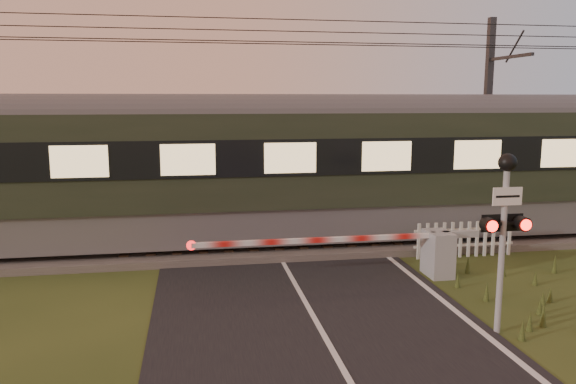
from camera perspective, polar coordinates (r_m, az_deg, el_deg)
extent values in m
plane|color=#2A3916|center=(9.64, 4.22, -15.34)|extent=(160.00, 160.00, 0.00)
cube|color=black|center=(9.64, 4.22, -15.28)|extent=(6.00, 140.00, 0.02)
cube|color=#47423D|center=(15.66, -1.48, -5.30)|extent=(140.00, 3.40, 0.24)
cube|color=slate|center=(14.92, -1.09, -5.25)|extent=(140.00, 0.08, 0.14)
cube|color=slate|center=(16.30, -1.85, -3.99)|extent=(140.00, 0.08, 0.14)
cube|color=#2D2116|center=(15.63, -1.49, -4.84)|extent=(0.24, 2.20, 0.06)
cylinder|color=black|center=(14.92, -1.41, 15.04)|extent=(120.00, 0.02, 0.02)
cylinder|color=black|center=(15.52, -1.73, 14.82)|extent=(120.00, 0.02, 0.02)
cylinder|color=black|center=(15.29, -1.58, 17.16)|extent=(120.00, 0.02, 0.02)
cylinder|color=black|center=(15.25, -1.58, 16.05)|extent=(120.00, 0.02, 0.02)
cube|color=slate|center=(15.52, -0.68, -2.59)|extent=(19.33, 2.56, 0.96)
cube|color=black|center=(15.26, -0.69, 3.58)|extent=(20.14, 2.78, 2.40)
cylinder|color=#4C4C4F|center=(15.19, -0.70, 8.09)|extent=(20.14, 0.97, 0.97)
cube|color=#FFD893|center=(13.84, 0.24, 3.49)|extent=(17.32, 0.04, 0.75)
cube|color=gray|center=(13.45, 14.99, -6.07)|extent=(0.52, 0.80, 1.04)
cylinder|color=gray|center=(13.40, 14.44, -6.11)|extent=(0.11, 0.11, 1.04)
cube|color=gray|center=(13.57, 17.07, -4.10)|extent=(0.85, 0.15, 0.15)
cube|color=red|center=(12.44, 2.92, -4.90)|extent=(5.46, 0.10, 0.10)
cylinder|color=red|center=(12.16, -9.80, -5.37)|extent=(0.21, 0.04, 0.21)
cylinder|color=gray|center=(10.32, 20.89, -5.84)|extent=(0.10, 0.10, 2.86)
cube|color=white|center=(10.06, 21.39, -0.41)|extent=(0.52, 0.03, 0.30)
sphere|color=black|center=(10.04, 21.41, 2.81)|extent=(0.30, 0.30, 0.30)
cube|color=black|center=(10.20, 21.06, -2.99)|extent=(0.71, 0.06, 0.06)
cylinder|color=#FF140C|center=(9.90, 20.07, -3.30)|extent=(0.19, 0.02, 0.19)
cylinder|color=#FF140C|center=(10.21, 23.05, -3.11)|extent=(0.19, 0.02, 0.19)
cube|color=black|center=(10.24, 20.92, -2.94)|extent=(0.76, 0.02, 0.30)
cube|color=silver|center=(15.26, 17.43, -5.16)|extent=(2.73, 0.04, 0.06)
cube|color=silver|center=(15.17, 17.50, -3.64)|extent=(2.73, 0.04, 0.06)
cube|color=#2D2D30|center=(19.79, 19.51, 6.79)|extent=(0.21, 0.21, 6.63)
cube|color=#2D2D30|center=(18.83, 21.58, 12.63)|extent=(0.09, 2.40, 0.09)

